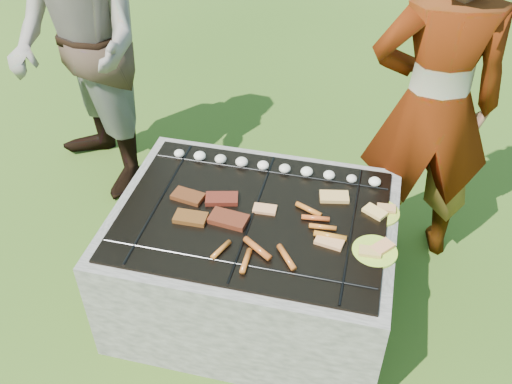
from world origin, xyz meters
TOP-DOWN VIEW (x-y plane):
  - lawn at (0.00, 0.00)m, footprint 60.00×60.00m
  - fire_pit at (0.00, 0.00)m, footprint 1.30×1.00m
  - mushrooms at (0.01, 0.34)m, footprint 1.06×0.06m
  - pork_slabs at (-0.20, -0.03)m, footprint 0.40×0.26m
  - sausages at (0.18, -0.14)m, footprint 0.54×0.49m
  - bread_on_grate at (0.29, 0.06)m, footprint 0.44×0.40m
  - plate_far at (0.56, 0.15)m, footprint 0.24×0.24m
  - plate_near at (0.56, -0.11)m, footprint 0.22×0.22m
  - cook at (0.74, 0.63)m, footprint 0.72×0.53m
  - bystander at (-1.21, 0.77)m, footprint 1.16×1.13m

SIDE VIEW (x-z plane):
  - lawn at x=0.00m, z-range 0.00..0.00m
  - fire_pit at x=0.00m, z-range -0.03..0.59m
  - plate_near at x=0.56m, z-range 0.60..0.63m
  - plate_far at x=0.56m, z-range 0.60..0.63m
  - bread_on_grate at x=0.29m, z-range 0.61..0.63m
  - pork_slabs at x=-0.20m, z-range 0.61..0.64m
  - sausages at x=0.18m, z-range 0.61..0.64m
  - mushrooms at x=0.01m, z-range 0.61..0.66m
  - cook at x=0.74m, z-range 0.00..1.82m
  - bystander at x=-1.21m, z-range 0.00..1.88m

